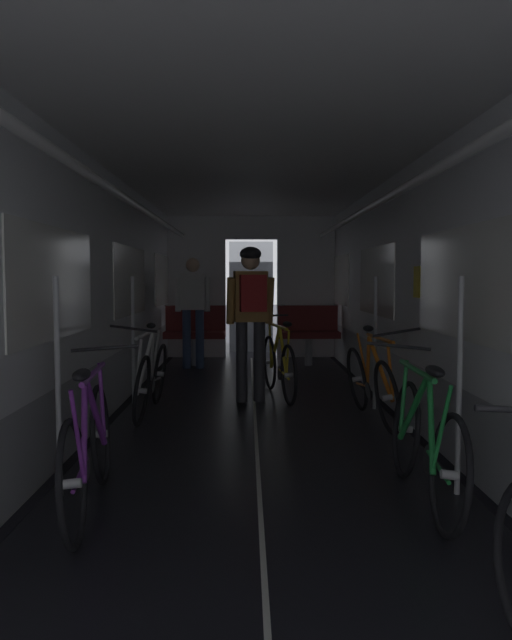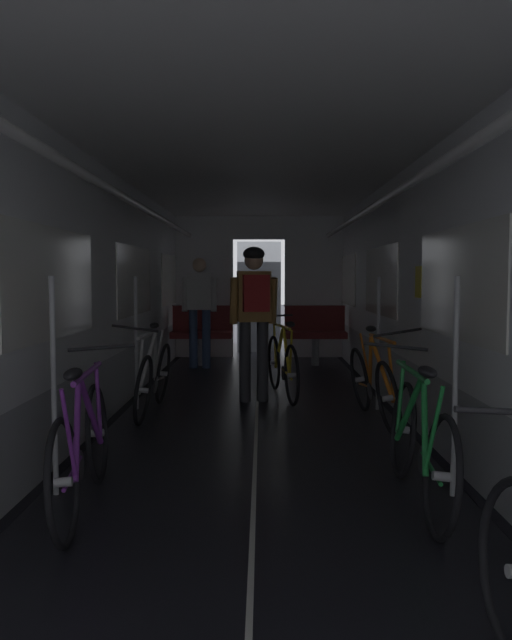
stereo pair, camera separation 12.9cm
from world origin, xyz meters
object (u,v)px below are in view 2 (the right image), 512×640
Objects in this scene: bicycle_yellow_in_aisle at (282,364)px; person_standing_near_bench at (200,305)px; bicycle_white at (154,376)px; bicycle_purple at (83,447)px; bench_seat_far_right at (315,329)px; person_cyclist_aisle at (254,306)px; bicycle_green at (419,442)px; bicycle_orange at (373,383)px; bench_seat_far_left at (202,329)px.

person_standing_near_bench is at bearing 117.12° from bicycle_yellow_in_aisle.
bicycle_white is 1.00× the size of bicycle_purple.
bench_seat_far_right is 0.57× the size of person_cyclist_aisle.
bench_seat_far_right is 4.08m from bicycle_white.
bench_seat_far_right is at bearing 91.09° from bicycle_green.
bicycle_orange is 4.14m from person_standing_near_bench.
bicycle_yellow_in_aisle is at bearing 101.95° from bicycle_green.
bench_seat_far_right is 1.88m from person_standing_near_bench.
bench_seat_far_right is 0.58× the size of bicycle_white.
bicycle_orange is at bearing -60.47° from person_standing_near_bench.
bench_seat_far_left is 6.24m from bicycle_purple.
bicycle_white is 2.66m from bicycle_purple.
bench_seat_far_right is at bearing 0.00° from bench_seat_far_left.
bench_seat_far_left is 0.58× the size of bicycle_green.
bench_seat_far_right is 6.52m from bicycle_purple.
bicycle_purple is (0.04, -2.66, 0.00)m from bicycle_white.
bicycle_green is 2.18m from bicycle_orange.
bicycle_orange is 0.98× the size of person_cyclist_aisle.
bench_seat_far_left is 0.58× the size of bicycle_orange.
bench_seat_far_left is 3.13m from person_cyclist_aisle.
person_cyclist_aisle reaches higher than bench_seat_far_left.
person_standing_near_bench is (-2.02, 3.57, 0.60)m from bicycle_orange.
bench_seat_far_right is 3.95m from bicycle_orange.
bicycle_green is at bearing -92.82° from bicycle_orange.
bicycle_purple is at bearing -89.17° from bicycle_white.
bicycle_yellow_in_aisle is at bearing -62.88° from person_standing_near_bench.
bicycle_white is at bearing 170.41° from bicycle_orange.
bench_seat_far_left is 0.59× the size of bicycle_yellow_in_aisle.
bench_seat_far_right is 3.15m from person_cyclist_aisle.
bench_seat_far_right is at bearing 72.92° from bicycle_purple.
person_cyclist_aisle is at bearing 73.24° from bicycle_purple.
bicycle_purple is at bearing -110.34° from bicycle_yellow_in_aisle.
bicycle_green is 3.39m from person_cyclist_aisle.
person_standing_near_bench is (0.12, 5.86, 0.59)m from bicycle_purple.
bicycle_orange is at bearing 46.95° from bicycle_purple.
bicycle_yellow_in_aisle is at bearing 39.32° from person_cyclist_aisle.
bench_seat_far_right is 0.58× the size of bicycle_purple.
bicycle_white is (-2.18, 0.37, 0.00)m from bicycle_orange.
bicycle_white reaches higher than bicycle_green.
person_cyclist_aisle is at bearing 108.41° from bicycle_green.
person_cyclist_aisle reaches higher than person_standing_near_bench.
bicycle_purple is (-2.14, -2.29, 0.00)m from bicycle_orange.
bicycle_orange is (2.02, -3.94, -0.19)m from bench_seat_far_left.
bicycle_orange is 3.13m from bicycle_purple.
bench_seat_far_left is 0.58× the size of person_standing_near_bench.
bench_seat_far_left is at bearing 107.39° from bicycle_green.
bicycle_white is 1.00× the size of person_standing_near_bench.
bench_seat_far_left is at bearing 90.41° from person_standing_near_bench.
person_cyclist_aisle reaches higher than bench_seat_far_right.
bicycle_green reaches higher than bicycle_yellow_in_aisle.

